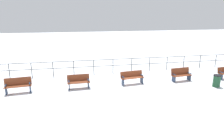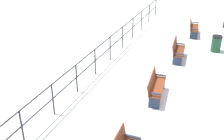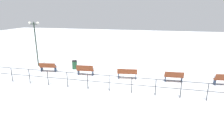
% 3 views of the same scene
% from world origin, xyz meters
% --- Properties ---
extents(ground_plane, '(80.00, 80.00, 0.00)m').
position_xyz_m(ground_plane, '(0.00, 0.00, 0.00)').
color(ground_plane, white).
rests_on(ground_plane, ground).
extents(bench_second, '(0.64, 1.46, 0.87)m').
position_xyz_m(bench_second, '(-0.05, -3.64, 0.45)').
color(bench_second, brown).
rests_on(bench_second, ground).
extents(bench_third, '(0.67, 1.64, 0.88)m').
position_xyz_m(bench_third, '(-0.18, -0.01, 0.48)').
color(bench_third, brown).
rests_on(bench_third, ground).
extents(bench_fourth, '(0.65, 1.51, 0.92)m').
position_xyz_m(bench_fourth, '(-0.14, 3.62, 0.47)').
color(bench_fourth, brown).
rests_on(bench_fourth, ground).
extents(bench_fifth, '(0.69, 1.54, 0.85)m').
position_xyz_m(bench_fifth, '(-0.00, 7.25, 0.45)').
color(bench_fifth, brown).
rests_on(bench_fifth, ground).
extents(lamppost_middle, '(0.24, 1.11, 4.34)m').
position_xyz_m(lamppost_middle, '(1.55, 9.30, 2.95)').
color(lamppost_middle, '#1E2D23').
rests_on(lamppost_middle, ground).
extents(waterfront_railing, '(0.05, 20.32, 1.15)m').
position_xyz_m(waterfront_railing, '(-2.98, 0.00, 0.76)').
color(waterfront_railing, '#26282D').
rests_on(waterfront_railing, ground).
extents(trash_bin, '(0.48, 0.48, 0.81)m').
position_xyz_m(trash_bin, '(1.43, 5.31, 0.41)').
color(trash_bin, '#1E4C2D').
rests_on(trash_bin, ground).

